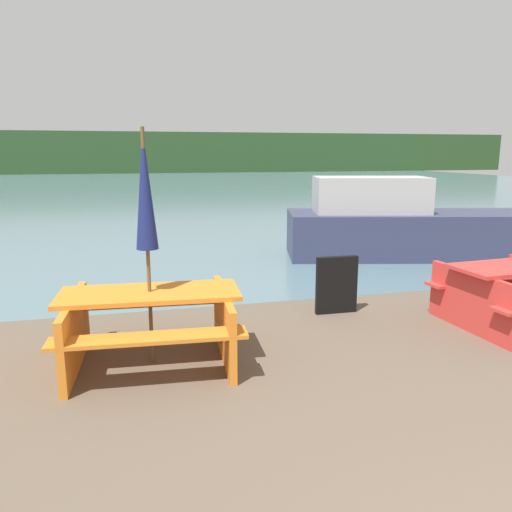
{
  "coord_description": "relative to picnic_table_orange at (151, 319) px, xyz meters",
  "views": [
    {
      "loc": [
        -1.95,
        -0.49,
        2.06
      ],
      "look_at": [
        -0.55,
        5.13,
        0.85
      ],
      "focal_mm": 35.0,
      "sensor_mm": 36.0,
      "label": 1
    }
  ],
  "objects": [
    {
      "name": "signboard",
      "position": [
        2.4,
        1.0,
        -0.07
      ],
      "size": [
        0.55,
        0.08,
        0.75
      ],
      "color": "black",
      "rests_on": "ground_plane"
    },
    {
      "name": "water",
      "position": [
        1.82,
        26.64,
        -0.45
      ],
      "size": [
        60.0,
        50.0,
        0.0
      ],
      "color": "slate",
      "rests_on": "ground_plane"
    },
    {
      "name": "umbrella_navy",
      "position": [
        -0.0,
        0.0,
        1.24
      ],
      "size": [
        0.21,
        0.21,
        2.29
      ],
      "color": "brown",
      "rests_on": "ground_plane"
    },
    {
      "name": "far_treeline",
      "position": [
        1.82,
        46.64,
        1.55
      ],
      "size": [
        80.0,
        1.6,
        4.0
      ],
      "color": "#284723",
      "rests_on": "water"
    },
    {
      "name": "picnic_table_orange",
      "position": [
        0.0,
        0.0,
        0.0
      ],
      "size": [
        1.82,
        1.49,
        0.73
      ],
      "rotation": [
        0.0,
        0.0,
        -0.06
      ],
      "color": "orange",
      "rests_on": "ground_plane"
    },
    {
      "name": "boat",
      "position": [
        5.15,
        4.06,
        0.15
      ],
      "size": [
        5.17,
        2.62,
        1.58
      ],
      "rotation": [
        0.0,
        0.0,
        -0.23
      ],
      "color": "#333856",
      "rests_on": "water"
    }
  ]
}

